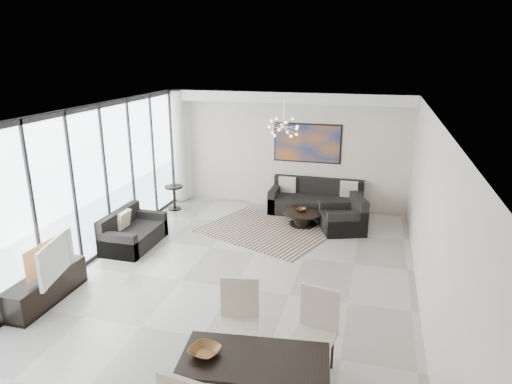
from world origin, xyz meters
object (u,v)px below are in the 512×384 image
(coffee_table, at_px, (303,218))
(tv_console, at_px, (46,288))
(television, at_px, (49,258))
(sofa_main, at_px, (316,202))
(dining_table, at_px, (255,366))

(coffee_table, height_order, tv_console, tv_console)
(coffee_table, bearing_deg, television, -126.65)
(coffee_table, height_order, television, television)
(tv_console, relative_size, television, 1.41)
(sofa_main, relative_size, tv_console, 1.47)
(sofa_main, xyz_separation_m, dining_table, (0.24, -6.62, 0.31))
(sofa_main, bearing_deg, dining_table, -87.97)
(sofa_main, distance_m, television, 6.31)
(sofa_main, xyz_separation_m, television, (-3.43, -5.28, 0.51))
(television, bearing_deg, coffee_table, -49.23)
(sofa_main, relative_size, television, 2.08)
(television, distance_m, dining_table, 3.91)
(tv_console, distance_m, dining_table, 4.07)
(coffee_table, xyz_separation_m, dining_table, (0.41, -5.72, 0.40))
(tv_console, xyz_separation_m, television, (0.16, -0.02, 0.55))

